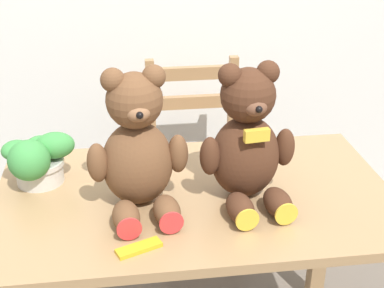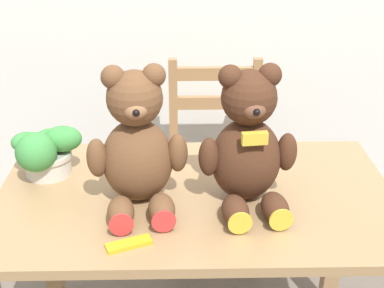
{
  "view_description": "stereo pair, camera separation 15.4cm",
  "coord_description": "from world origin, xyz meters",
  "px_view_note": "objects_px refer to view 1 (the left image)",
  "views": [
    {
      "loc": [
        -0.2,
        -1.04,
        1.62
      ],
      "look_at": [
        -0.01,
        0.34,
        0.94
      ],
      "focal_mm": 50.0,
      "sensor_mm": 36.0,
      "label": 1
    },
    {
      "loc": [
        -0.04,
        -1.05,
        1.62
      ],
      "look_at": [
        -0.01,
        0.34,
        0.94
      ],
      "focal_mm": 50.0,
      "sensor_mm": 36.0,
      "label": 2
    }
  ],
  "objects_px": {
    "wooden_chair_behind": "(196,162)",
    "teddy_bear_left": "(138,149)",
    "teddy_bear_right": "(247,143)",
    "potted_plant": "(37,159)",
    "chocolate_bar": "(139,248)"
  },
  "relations": [
    {
      "from": "teddy_bear_left",
      "to": "potted_plant",
      "type": "xyz_separation_m",
      "value": [
        -0.31,
        0.16,
        -0.09
      ]
    },
    {
      "from": "wooden_chair_behind",
      "to": "potted_plant",
      "type": "xyz_separation_m",
      "value": [
        -0.59,
        -0.67,
        0.41
      ]
    },
    {
      "from": "teddy_bear_right",
      "to": "potted_plant",
      "type": "distance_m",
      "value": 0.65
    },
    {
      "from": "wooden_chair_behind",
      "to": "teddy_bear_left",
      "type": "xyz_separation_m",
      "value": [
        -0.28,
        -0.83,
        0.5
      ]
    },
    {
      "from": "wooden_chair_behind",
      "to": "potted_plant",
      "type": "distance_m",
      "value": 0.98
    },
    {
      "from": "wooden_chair_behind",
      "to": "chocolate_bar",
      "type": "xyz_separation_m",
      "value": [
        -0.3,
        -1.05,
        0.32
      ]
    },
    {
      "from": "potted_plant",
      "to": "chocolate_bar",
      "type": "relative_size",
      "value": 1.85
    },
    {
      "from": "wooden_chair_behind",
      "to": "chocolate_bar",
      "type": "bearing_deg",
      "value": 74.22
    },
    {
      "from": "wooden_chair_behind",
      "to": "teddy_bear_right",
      "type": "height_order",
      "value": "teddy_bear_right"
    },
    {
      "from": "teddy_bear_left",
      "to": "chocolate_bar",
      "type": "bearing_deg",
      "value": 79.85
    },
    {
      "from": "teddy_bear_right",
      "to": "chocolate_bar",
      "type": "distance_m",
      "value": 0.44
    },
    {
      "from": "chocolate_bar",
      "to": "teddy_bear_right",
      "type": "bearing_deg",
      "value": 34.26
    },
    {
      "from": "teddy_bear_left",
      "to": "teddy_bear_right",
      "type": "bearing_deg",
      "value": 173.26
    },
    {
      "from": "teddy_bear_right",
      "to": "potted_plant",
      "type": "height_order",
      "value": "teddy_bear_right"
    },
    {
      "from": "chocolate_bar",
      "to": "wooden_chair_behind",
      "type": "bearing_deg",
      "value": 74.22
    }
  ]
}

